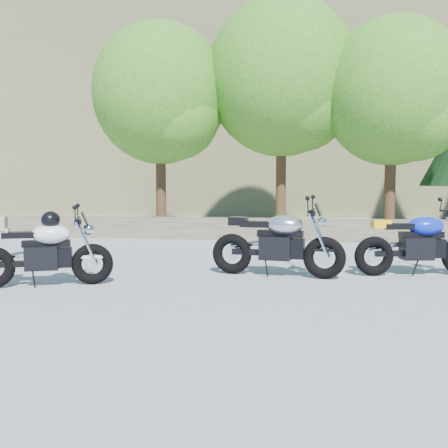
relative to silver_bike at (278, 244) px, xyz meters
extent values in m
plane|color=#949399|center=(-1.00, -0.94, -0.48)|extent=(90.00, 90.00, 0.00)
cube|color=brown|center=(-1.00, 4.56, -0.23)|extent=(22.00, 0.55, 0.50)
cube|color=brown|center=(2.00, 27.06, 7.02)|extent=(80.00, 30.00, 15.00)
cylinder|color=#382314|center=(-3.50, 6.26, 1.03)|extent=(0.28, 0.28, 3.02)
sphere|color=#28761A|center=(-3.50, 6.26, 3.30)|extent=(3.67, 3.67, 3.67)
sphere|color=#28761A|center=(-3.00, 5.96, 2.65)|extent=(2.38, 2.38, 2.38)
cylinder|color=#382314|center=(-0.20, 6.66, 1.20)|extent=(0.28, 0.28, 3.36)
sphere|color=#28761A|center=(-0.20, 6.66, 3.72)|extent=(4.08, 4.08, 4.08)
sphere|color=#28761A|center=(0.30, 6.36, 3.00)|extent=(2.64, 2.64, 2.64)
cylinder|color=#382314|center=(2.60, 6.06, 0.97)|extent=(0.28, 0.28, 2.91)
sphere|color=#28761A|center=(2.60, 6.06, 3.16)|extent=(3.54, 3.54, 3.54)
sphere|color=#28761A|center=(3.10, 5.76, 2.53)|extent=(2.29, 2.29, 2.29)
torus|color=black|center=(0.66, -0.10, -0.18)|extent=(0.62, 0.24, 0.60)
torus|color=black|center=(-0.69, 0.10, -0.18)|extent=(0.62, 0.24, 0.60)
cylinder|color=silver|center=(0.66, -0.10, -0.18)|extent=(0.21, 0.07, 0.21)
cylinder|color=silver|center=(-0.69, 0.10, -0.18)|extent=(0.21, 0.07, 0.21)
cube|color=black|center=(-0.03, 0.00, -0.07)|extent=(0.49, 0.35, 0.34)
cube|color=black|center=(0.03, 0.00, 0.14)|extent=(0.68, 0.25, 0.09)
ellipsoid|color=#BDBCC2|center=(0.10, -0.01, 0.28)|extent=(0.59, 0.44, 0.29)
cube|color=black|center=(-0.31, 0.05, 0.28)|extent=(0.50, 0.28, 0.09)
cube|color=black|center=(-0.59, 0.09, 0.31)|extent=(0.29, 0.23, 0.12)
cylinder|color=black|center=(0.47, -0.07, 0.49)|extent=(0.12, 0.62, 0.03)
sphere|color=silver|center=(0.62, -0.09, 0.33)|extent=(0.17, 0.17, 0.17)
torus|color=black|center=(-2.44, -0.93, -0.21)|extent=(0.56, 0.33, 0.55)
cylinder|color=silver|center=(-2.44, -0.93, -0.21)|extent=(0.19, 0.10, 0.19)
cube|color=black|center=(-3.03, -1.16, -0.10)|extent=(0.48, 0.39, 0.31)
cube|color=black|center=(-2.98, -1.14, 0.09)|extent=(0.61, 0.35, 0.09)
ellipsoid|color=silver|center=(-2.92, -1.12, 0.21)|extent=(0.58, 0.49, 0.26)
cube|color=black|center=(-3.28, -1.26, 0.21)|extent=(0.47, 0.33, 0.08)
cylinder|color=black|center=(-2.60, -1.00, 0.41)|extent=(0.23, 0.54, 0.03)
sphere|color=silver|center=(-2.47, -0.95, 0.26)|extent=(0.16, 0.16, 0.16)
ellipsoid|color=black|center=(-2.92, -1.12, 0.40)|extent=(0.32, 0.32, 0.23)
torus|color=black|center=(1.39, 0.25, -0.19)|extent=(0.60, 0.26, 0.58)
cylinder|color=silver|center=(1.39, 0.25, -0.19)|extent=(0.20, 0.08, 0.20)
cube|color=black|center=(2.01, 0.38, -0.08)|extent=(0.48, 0.36, 0.33)
cube|color=black|center=(2.07, 0.39, 0.12)|extent=(0.65, 0.27, 0.09)
ellipsoid|color=#0D24CC|center=(2.14, 0.41, 0.25)|extent=(0.58, 0.45, 0.28)
cube|color=black|center=(1.74, 0.32, 0.25)|extent=(0.49, 0.29, 0.08)
cube|color=yellow|center=(1.48, 0.27, 0.28)|extent=(0.29, 0.23, 0.12)
camera|label=1|loc=(0.29, -7.22, 0.90)|focal=40.00mm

